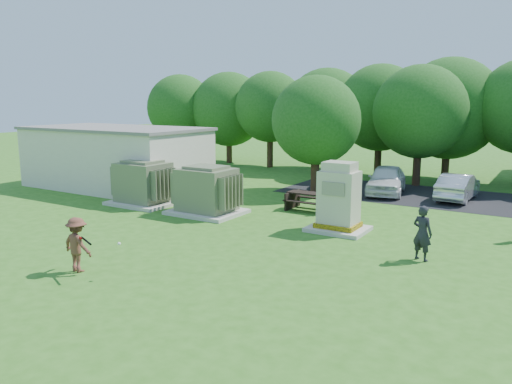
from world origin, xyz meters
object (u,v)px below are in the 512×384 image
Objects in this scene: batter at (77,245)px; picnic_table at (309,199)px; car_silver_a at (458,187)px; transformer_left at (143,184)px; transformer_right at (207,191)px; generator_cabinet at (339,201)px; person_by_generator at (422,233)px; car_white at (386,179)px.

picnic_table is at bearing -99.91° from batter.
picnic_table is 7.89m from car_silver_a.
transformer_left reaches higher than batter.
generator_cabinet reaches higher than transformer_right.
person_by_generator is (5.99, -4.48, 0.36)m from picnic_table.
car_white is at bearing -49.65° from person_by_generator.
generator_cabinet reaches higher than batter.
transformer_right is at bearing -131.81° from car_white.
person_by_generator reaches higher than batter.
person_by_generator is (13.12, -1.59, -0.11)m from transformer_left.
picnic_table is 1.18× the size of batter.
batter is at bearing -114.07° from car_white.
transformer_left is 7.72m from picnic_table.
car_silver_a is at bearing 35.76° from transformer_left.
transformer_right reaches higher than picnic_table.
transformer_right is at bearing -139.95° from picnic_table.
car_silver_a reaches higher than picnic_table.
transformer_right is at bearing 47.76° from car_silver_a.
transformer_left reaches higher than person_by_generator.
batter is 16.83m from car_white.
person_by_generator is at bearing -141.34° from batter.
generator_cabinet reaches higher than person_by_generator.
transformer_left reaches higher than picnic_table.
transformer_left is 0.69× the size of car_white.
person_by_generator is 0.39× the size of car_white.
transformer_right is 0.76× the size of car_silver_a.
generator_cabinet is 3.64m from picnic_table.
transformer_left and transformer_right have the same top height.
car_silver_a is (8.60, 8.86, -0.32)m from transformer_right.
batter is at bearing -57.06° from transformer_left.
person_by_generator is at bearing -9.58° from transformer_right.
car_white is (-0.79, 8.32, -0.40)m from generator_cabinet.
car_white is 1.10× the size of car_silver_a.
generator_cabinet is (5.91, 0.30, 0.17)m from transformer_right.
generator_cabinet is 1.64× the size of batter.
batter is (-2.10, -10.67, 0.29)m from picnic_table.
picnic_table is at bearing -19.31° from person_by_generator.
car_silver_a is (12.30, 8.86, -0.32)m from transformer_left.
car_white reaches higher than picnic_table.
person_by_generator is 0.43× the size of car_silver_a.
transformer_left is 9.62m from generator_cabinet.
generator_cabinet is at bearing -10.84° from person_by_generator.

